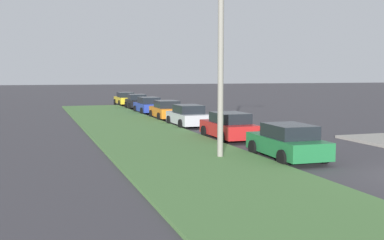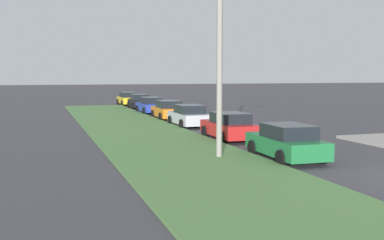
% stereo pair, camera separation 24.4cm
% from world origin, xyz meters
% --- Properties ---
extents(grass_median, '(60.00, 6.00, 0.12)m').
position_xyz_m(grass_median, '(10.00, 6.97, 0.06)').
color(grass_median, '#517F42').
rests_on(grass_median, ground).
extents(parked_car_green, '(4.35, 2.12, 1.47)m').
position_xyz_m(parked_car_green, '(5.04, 2.99, 0.72)').
color(parked_car_green, '#1E6B38').
rests_on(parked_car_green, ground).
extents(parked_car_red, '(4.31, 2.04, 1.47)m').
position_xyz_m(parked_car_red, '(11.25, 2.96, 0.72)').
color(parked_car_red, red).
rests_on(parked_car_red, ground).
extents(parked_car_silver, '(4.31, 2.04, 1.47)m').
position_xyz_m(parked_car_silver, '(18.00, 3.07, 0.72)').
color(parked_car_silver, '#B2B5BA').
rests_on(parked_car_silver, ground).
extents(parked_car_orange, '(4.33, 2.08, 1.47)m').
position_xyz_m(parked_car_orange, '(23.50, 3.03, 0.72)').
color(parked_car_orange, orange).
rests_on(parked_car_orange, ground).
extents(parked_car_blue, '(4.32, 2.06, 1.47)m').
position_xyz_m(parked_car_blue, '(29.23, 3.10, 0.72)').
color(parked_car_blue, '#23389E').
rests_on(parked_car_blue, ground).
extents(parked_car_black, '(4.38, 2.18, 1.47)m').
position_xyz_m(parked_car_black, '(35.53, 2.83, 0.72)').
color(parked_car_black, black).
rests_on(parked_car_black, ground).
extents(parked_car_yellow, '(4.33, 2.07, 1.47)m').
position_xyz_m(parked_car_yellow, '(41.16, 2.96, 0.72)').
color(parked_car_yellow, gold).
rests_on(parked_car_yellow, ground).
extents(streetlight, '(0.62, 2.87, 7.50)m').
position_xyz_m(streetlight, '(5.89, 5.27, 4.39)').
color(streetlight, gray).
rests_on(streetlight, ground).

